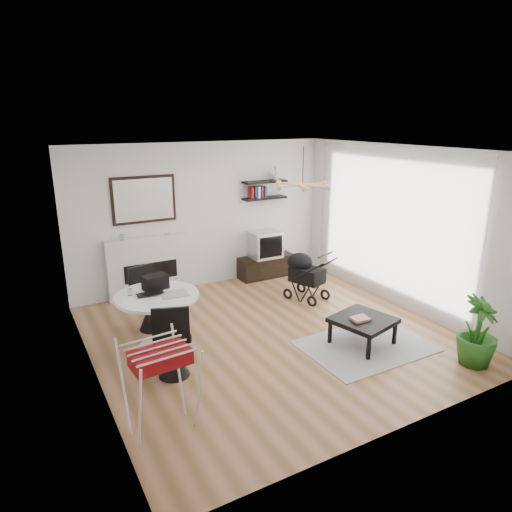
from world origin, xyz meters
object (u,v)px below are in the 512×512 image
crt_tv (264,244)px  potted_plant (478,332)px  stroller (305,277)px  coffee_table (363,321)px  fireplace (149,259)px  tv_console (266,266)px  dining_table (158,314)px  drying_rack (161,387)px

crt_tv → potted_plant: crt_tv is taller
stroller → potted_plant: (0.64, -2.97, 0.07)m
crt_tv → coffee_table: 3.19m
fireplace → crt_tv: (2.30, -0.14, 0.01)m
fireplace → tv_console: size_ratio=1.88×
crt_tv → dining_table: crt_tv is taller
fireplace → tv_console: 2.40m
crt_tv → coffee_table: (-0.21, -3.16, -0.34)m
tv_console → potted_plant: (0.65, -4.31, 0.25)m
fireplace → coffee_table: bearing=-57.7°
coffee_table → potted_plant: 1.46m
crt_tv → drying_rack: bearing=-132.3°
dining_table → fireplace: bearing=76.7°
tv_console → coffee_table: size_ratio=1.26×
crt_tv → dining_table: size_ratio=0.53×
potted_plant → coffee_table: bearing=128.8°
dining_table → coffee_table: size_ratio=1.24×
dining_table → drying_rack: size_ratio=1.16×
stroller → crt_tv: bearing=72.9°
dining_table → tv_console: bearing=34.3°
crt_tv → potted_plant: size_ratio=0.65×
tv_console → crt_tv: size_ratio=1.91×
crt_tv → coffee_table: bearing=-93.9°
fireplace → stroller: fireplace is taller
potted_plant → crt_tv: bearing=99.3°
crt_tv → coffee_table: size_ratio=0.66×
tv_console → potted_plant: potted_plant is taller
drying_rack → potted_plant: size_ratio=1.05×
tv_console → coffee_table: tv_console is taller
tv_console → drying_rack: size_ratio=1.18×
dining_table → drying_rack: bearing=-106.6°
fireplace → dining_table: 2.14m
drying_rack → tv_console: bearing=42.5°
fireplace → drying_rack: bearing=-104.8°
tv_console → potted_plant: 4.36m
fireplace → drying_rack: 3.88m
dining_table → stroller: 2.92m
fireplace → tv_console: (2.35, -0.13, -0.47)m
stroller → drying_rack: bearing=-165.4°
stroller → potted_plant: bearing=-97.4°
fireplace → potted_plant: (3.00, -4.44, -0.22)m
drying_rack → stroller: drying_rack is taller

